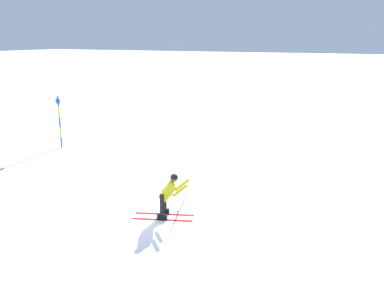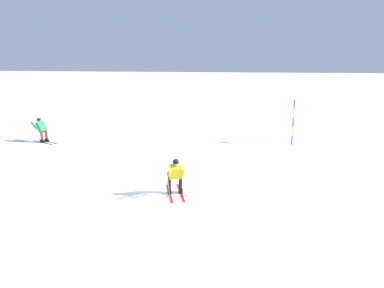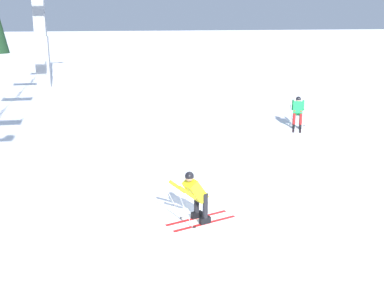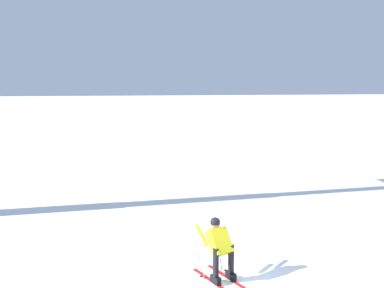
# 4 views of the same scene
# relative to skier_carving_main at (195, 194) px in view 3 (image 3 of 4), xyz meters

# --- Properties ---
(ground_plane) EXTENTS (260.00, 260.00, 0.00)m
(ground_plane) POSITION_rel_skier_carving_main_xyz_m (0.47, -0.92, -0.76)
(ground_plane) COLOR white
(skier_carving_main) EXTENTS (1.14, 1.82, 1.47)m
(skier_carving_main) POSITION_rel_skier_carving_main_xyz_m (0.00, 0.00, 0.00)
(skier_carving_main) COLOR red
(skier_carving_main) RESTS_ON ground_plane
(lift_tower_far) EXTENTS (0.91, 2.74, 10.92)m
(lift_tower_far) POSITION_rel_skier_carving_main_xyz_m (24.25, 5.98, 3.72)
(lift_tower_far) COLOR gray
(lift_tower_far) RESTS_ON ground_plane
(skier_distant_uphill) EXTENTS (1.80, 1.16, 1.51)m
(skier_distant_uphill) POSITION_rel_skier_carving_main_xyz_m (9.37, -6.48, 0.02)
(skier_distant_uphill) COLOR black
(skier_distant_uphill) RESTS_ON ground_plane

